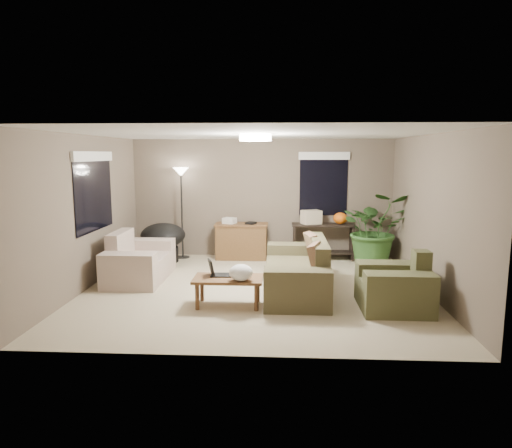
# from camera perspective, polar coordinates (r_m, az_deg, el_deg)

# --- Properties ---
(room_shell) EXTENTS (5.50, 5.50, 5.50)m
(room_shell) POSITION_cam_1_polar(r_m,az_deg,el_deg) (7.26, -0.09, 1.32)
(room_shell) COLOR tan
(room_shell) RESTS_ON ground
(main_sofa) EXTENTS (0.95, 2.20, 0.85)m
(main_sofa) POSITION_cam_1_polar(r_m,az_deg,el_deg) (7.36, 5.32, -6.20)
(main_sofa) COLOR brown
(main_sofa) RESTS_ON ground
(throw_pillows) EXTENTS (0.35, 1.39, 0.47)m
(throw_pillows) POSITION_cam_1_polar(r_m,az_deg,el_deg) (7.30, 7.37, -3.50)
(throw_pillows) COLOR #8C7251
(throw_pillows) RESTS_ON main_sofa
(loveseat) EXTENTS (0.90, 1.60, 0.85)m
(loveseat) POSITION_cam_1_polar(r_m,az_deg,el_deg) (8.31, -14.52, -4.70)
(loveseat) COLOR #BCB0A0
(loveseat) RESTS_ON ground
(armchair) EXTENTS (0.95, 1.00, 0.85)m
(armchair) POSITION_cam_1_polar(r_m,az_deg,el_deg) (6.84, 16.97, -7.69)
(armchair) COLOR #45462A
(armchair) RESTS_ON ground
(coffee_table) EXTENTS (1.00, 0.55, 0.42)m
(coffee_table) POSITION_cam_1_polar(r_m,az_deg,el_deg) (6.67, -3.50, -7.21)
(coffee_table) COLOR brown
(coffee_table) RESTS_ON ground
(laptop) EXTENTS (0.40, 0.24, 0.24)m
(laptop) POSITION_cam_1_polar(r_m,az_deg,el_deg) (6.75, -4.84, -5.95)
(laptop) COLOR black
(laptop) RESTS_ON coffee_table
(plastic_bag) EXTENTS (0.42, 0.40, 0.23)m
(plastic_bag) POSITION_cam_1_polar(r_m,az_deg,el_deg) (6.46, -1.90, -6.08)
(plastic_bag) COLOR white
(plastic_bag) RESTS_ON coffee_table
(desk) EXTENTS (1.10, 0.50, 0.75)m
(desk) POSITION_cam_1_polar(r_m,az_deg,el_deg) (9.58, -1.83, -2.14)
(desk) COLOR brown
(desk) RESTS_ON ground
(desk_papers) EXTENTS (0.73, 0.33, 0.12)m
(desk_papers) POSITION_cam_1_polar(r_m,az_deg,el_deg) (9.52, -2.78, 0.36)
(desk_papers) COLOR silver
(desk_papers) RESTS_ON desk
(console_table) EXTENTS (1.30, 0.40, 0.75)m
(console_table) POSITION_cam_1_polar(r_m,az_deg,el_deg) (9.63, 8.36, -1.83)
(console_table) COLOR black
(console_table) RESTS_ON ground
(pumpkin) EXTENTS (0.32, 0.32, 0.24)m
(pumpkin) POSITION_cam_1_polar(r_m,az_deg,el_deg) (9.60, 10.49, 0.71)
(pumpkin) COLOR orange
(pumpkin) RESTS_ON console_table
(cardboard_box) EXTENTS (0.45, 0.40, 0.28)m
(cardboard_box) POSITION_cam_1_polar(r_m,az_deg,el_deg) (9.53, 6.92, 0.86)
(cardboard_box) COLOR beige
(cardboard_box) RESTS_ON console_table
(papasan_chair) EXTENTS (1.18, 1.18, 0.80)m
(papasan_chair) POSITION_cam_1_polar(r_m,az_deg,el_deg) (9.49, -11.53, -1.89)
(papasan_chair) COLOR black
(papasan_chair) RESTS_ON ground
(floor_lamp) EXTENTS (0.32, 0.32, 1.91)m
(floor_lamp) POSITION_cam_1_polar(r_m,az_deg,el_deg) (9.65, -9.34, 5.13)
(floor_lamp) COLOR black
(floor_lamp) RESTS_ON ground
(ceiling_fixture) EXTENTS (0.50, 0.50, 0.10)m
(ceiling_fixture) POSITION_cam_1_polar(r_m,az_deg,el_deg) (7.21, -0.09, 10.74)
(ceiling_fixture) COLOR white
(ceiling_fixture) RESTS_ON room_shell
(houseplant) EXTENTS (1.31, 1.46, 1.14)m
(houseplant) POSITION_cam_1_polar(r_m,az_deg,el_deg) (9.33, 14.65, -1.54)
(houseplant) COLOR #2D5923
(houseplant) RESTS_ON ground
(cat_scratching_post) EXTENTS (0.32, 0.32, 0.50)m
(cat_scratching_post) POSITION_cam_1_polar(r_m,az_deg,el_deg) (7.45, 17.48, -7.03)
(cat_scratching_post) COLOR tan
(cat_scratching_post) RESTS_ON ground
(window_left) EXTENTS (0.05, 1.56, 1.33)m
(window_left) POSITION_cam_1_polar(r_m,az_deg,el_deg) (8.13, -19.63, 5.39)
(window_left) COLOR black
(window_left) RESTS_ON room_shell
(window_back) EXTENTS (1.06, 0.05, 1.33)m
(window_back) POSITION_cam_1_polar(r_m,az_deg,el_deg) (9.72, 8.46, 6.29)
(window_back) COLOR black
(window_back) RESTS_ON room_shell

